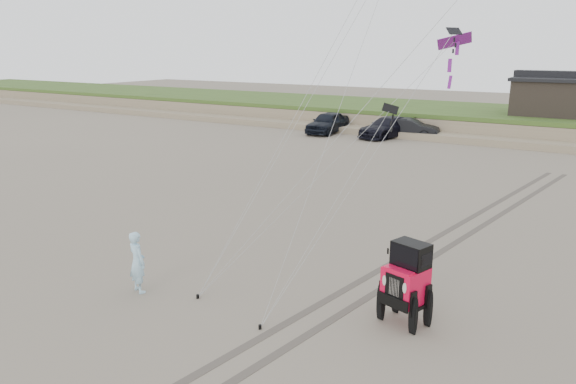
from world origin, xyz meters
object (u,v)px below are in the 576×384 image
Objects in this scene: truck_c at (387,127)px; jeep at (405,292)px; man at (137,262)px; truck_b at (410,128)px; truck_a at (328,123)px; cabin at (557,95)px.

truck_c is 1.18× the size of jeep.
man reaches higher than jeep.
man reaches higher than truck_b.
jeep is at bearing -145.42° from man.
man reaches higher than truck_a.
truck_b is 1.72m from truck_c.
truck_c is at bearing 129.79° from jeep.
truck_a is at bearing 138.26° from jeep.
cabin is 13.22m from truck_c.
truck_a reaches higher than truck_b.
truck_a is 1.10× the size of jeep.
truck_a reaches higher than truck_c.
truck_b is 30.92m from jeep.
truck_b is 0.83× the size of truck_c.
man reaches higher than truck_c.
cabin reaches higher than truck_a.
jeep reaches higher than truck_b.
cabin is 1.42× the size of truck_b.
man is (4.74, -30.48, 0.12)m from truck_c.
jeep is at bearing -60.91° from truck_a.
truck_c is at bearing -147.14° from cabin.
cabin is 1.26× the size of truck_a.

